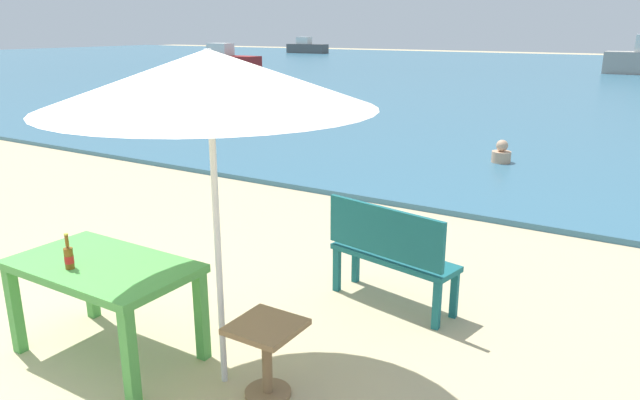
# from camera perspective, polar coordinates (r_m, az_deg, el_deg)

# --- Properties ---
(ground_plane) EXTENTS (120.00, 120.00, 0.00)m
(ground_plane) POSITION_cam_1_polar(r_m,az_deg,el_deg) (4.52, -18.91, -17.09)
(ground_plane) COLOR #C6B287
(sea_water) EXTENTS (120.00, 50.00, 0.08)m
(sea_water) POSITION_cam_1_polar(r_m,az_deg,el_deg) (32.50, 26.85, 10.47)
(sea_water) COLOR #386B84
(sea_water) RESTS_ON ground_plane
(picnic_table_green) EXTENTS (1.40, 0.80, 0.76)m
(picnic_table_green) POSITION_cam_1_polar(r_m,az_deg,el_deg) (4.69, -20.23, -6.96)
(picnic_table_green) COLOR #4C9E47
(picnic_table_green) RESTS_ON ground_plane
(beer_bottle_amber) EXTENTS (0.07, 0.07, 0.26)m
(beer_bottle_amber) POSITION_cam_1_polar(r_m,az_deg,el_deg) (4.59, -23.12, -5.03)
(beer_bottle_amber) COLOR brown
(beer_bottle_amber) RESTS_ON picnic_table_green
(patio_umbrella) EXTENTS (2.10, 2.10, 2.30)m
(patio_umbrella) POSITION_cam_1_polar(r_m,az_deg,el_deg) (3.75, -10.68, 11.39)
(patio_umbrella) COLOR silver
(patio_umbrella) RESTS_ON ground_plane
(side_table_wood) EXTENTS (0.44, 0.44, 0.54)m
(side_table_wood) POSITION_cam_1_polar(r_m,az_deg,el_deg) (4.09, -5.17, -14.16)
(side_table_wood) COLOR olive
(side_table_wood) RESTS_ON ground_plane
(bench_teal_center) EXTENTS (1.25, 0.58, 0.95)m
(bench_teal_center) POSITION_cam_1_polar(r_m,az_deg,el_deg) (5.25, 6.72, -4.78)
(bench_teal_center) COLOR #196066
(bench_teal_center) RESTS_ON ground_plane
(swimmer_person) EXTENTS (0.34, 0.34, 0.41)m
(swimmer_person) POSITION_cam_1_polar(r_m,az_deg,el_deg) (11.10, 17.14, 4.31)
(swimmer_person) COLOR tan
(swimmer_person) RESTS_ON sea_water
(boat_fishing_trawler) EXTENTS (3.97, 1.08, 1.44)m
(boat_fishing_trawler) POSITION_cam_1_polar(r_m,az_deg,el_deg) (56.30, -1.29, 14.54)
(boat_fishing_trawler) COLOR #4C4C4C
(boat_fishing_trawler) RESTS_ON sea_water
(boat_sailboat) EXTENTS (4.09, 1.12, 1.49)m
(boat_sailboat) POSITION_cam_1_polar(r_m,az_deg,el_deg) (33.56, -9.15, 13.11)
(boat_sailboat) COLOR maroon
(boat_sailboat) RESTS_ON sea_water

